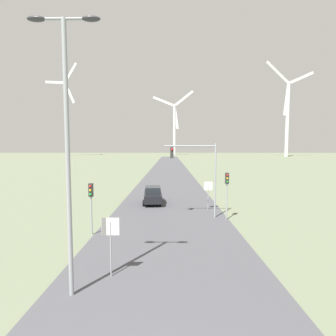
% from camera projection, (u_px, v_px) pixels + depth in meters
% --- Properties ---
extents(road_surface, '(10.00, 240.00, 0.01)m').
position_uv_depth(road_surface, '(169.00, 177.00, 52.26)').
color(road_surface, '#47474C').
rests_on(road_surface, ground).
extents(streetlamp, '(2.73, 0.32, 10.74)m').
position_uv_depth(streetlamp, '(67.00, 128.00, 9.98)').
color(streetlamp, '#93999E').
rests_on(streetlamp, ground).
extents(stop_sign_near, '(0.81, 0.07, 2.74)m').
position_uv_depth(stop_sign_near, '(111.00, 235.00, 11.86)').
color(stop_sign_near, '#93999E').
rests_on(stop_sign_near, ground).
extents(stop_sign_far, '(0.81, 0.07, 2.66)m').
position_uv_depth(stop_sign_far, '(208.00, 190.00, 24.86)').
color(stop_sign_far, '#93999E').
rests_on(stop_sign_far, ground).
extents(traffic_light_post_near_left, '(0.28, 0.33, 3.50)m').
position_uv_depth(traffic_light_post_near_left, '(91.00, 197.00, 17.59)').
color(traffic_light_post_near_left, '#93999E').
rests_on(traffic_light_post_near_left, ground).
extents(traffic_light_post_near_right, '(0.28, 0.34, 3.86)m').
position_uv_depth(traffic_light_post_near_right, '(227.00, 185.00, 21.23)').
color(traffic_light_post_near_right, '#93999E').
rests_on(traffic_light_post_near_right, ground).
extents(traffic_light_mast_overhead, '(4.34, 0.35, 6.26)m').
position_uv_depth(traffic_light_mast_overhead, '(198.00, 165.00, 21.78)').
color(traffic_light_mast_overhead, '#93999E').
rests_on(traffic_light_mast_overhead, ground).
extents(car_approaching, '(2.11, 4.23, 1.83)m').
position_uv_depth(car_approaching, '(153.00, 195.00, 27.51)').
color(car_approaching, black).
rests_on(car_approaching, ground).
extents(wind_turbine_far_left, '(26.65, 6.30, 68.76)m').
position_uv_depth(wind_turbine_far_left, '(66.00, 113.00, 198.21)').
color(wind_turbine_far_left, silver).
rests_on(wind_turbine_far_left, ground).
extents(wind_turbine_left, '(33.28, 2.60, 52.30)m').
position_uv_depth(wind_turbine_left, '(174.00, 124.00, 215.07)').
color(wind_turbine_left, silver).
rests_on(wind_turbine_left, ground).
extents(wind_turbine_center, '(35.12, 10.13, 60.11)m').
position_uv_depth(wind_turbine_center, '(288.00, 112.00, 169.94)').
color(wind_turbine_center, silver).
rests_on(wind_turbine_center, ground).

